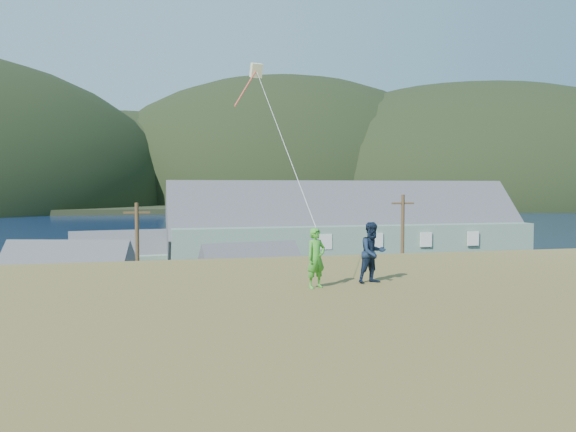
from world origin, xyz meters
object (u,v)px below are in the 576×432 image
object	(u,v)px
kite_flyer_navy	(373,253)
wharf	(131,261)
lodge	(349,236)
kite_flyer_green	(316,258)
shed_white	(253,279)
shed_palegreen_near	(64,283)
shed_palegreen_far	(121,260)

from	to	relation	value
kite_flyer_navy	wharf	bearing A→B (deg)	84.88
lodge	kite_flyer_green	world-z (taller)	lodge
wharf	kite_flyer_green	world-z (taller)	kite_flyer_green
shed_white	shed_palegreen_near	bearing A→B (deg)	169.14
wharf	shed_white	distance (m)	31.37
wharf	kite_flyer_navy	size ratio (longest dim) A/B	14.83
shed_white	shed_palegreen_far	distance (m)	18.22
shed_palegreen_far	kite_flyer_navy	distance (m)	45.42
wharf	shed_white	xyz separation A→B (m)	(11.01, -29.30, 2.04)
wharf	kite_flyer_green	size ratio (longest dim) A/B	15.81
wharf	lodge	bearing A→B (deg)	-41.29
shed_palegreen_far	kite_flyer_green	bearing A→B (deg)	-87.54
kite_flyer_navy	kite_flyer_green	bearing A→B (deg)	178.13
shed_white	shed_palegreen_far	world-z (taller)	shed_palegreen_far
wharf	kite_flyer_navy	bearing A→B (deg)	-80.71
shed_palegreen_far	kite_flyer_green	size ratio (longest dim) A/B	6.43
shed_palegreen_near	shed_palegreen_far	bearing A→B (deg)	90.93
lodge	shed_palegreen_far	bearing A→B (deg)	167.34
shed_palegreen_near	kite_flyer_green	distance (m)	32.95
lodge	shed_palegreen_near	xyz separation A→B (m)	(-25.95, -9.16, -2.26)
shed_palegreen_far	kite_flyer_green	distance (m)	45.45
wharf	shed_palegreen_far	world-z (taller)	shed_palegreen_far
shed_palegreen_near	kite_flyer_green	xyz separation A→B (m)	(11.32, -30.48, 5.38)
shed_palegreen_near	shed_white	world-z (taller)	shed_palegreen_near
wharf	lodge	distance (m)	30.24
kite_flyer_green	kite_flyer_navy	world-z (taller)	kite_flyer_navy
wharf	shed_white	world-z (taller)	shed_white
kite_flyer_green	shed_white	bearing A→B (deg)	60.31
wharf	kite_flyer_green	bearing A→B (deg)	-82.47
kite_flyer_green	kite_flyer_navy	xyz separation A→B (m)	(1.80, 0.40, 0.05)
wharf	lodge	world-z (taller)	lodge
shed_palegreen_far	shed_white	bearing A→B (deg)	-59.69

